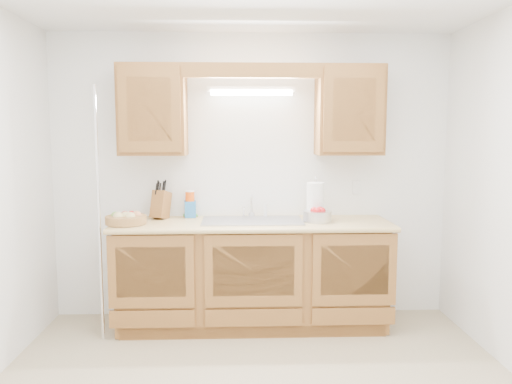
{
  "coord_description": "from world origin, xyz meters",
  "views": [
    {
      "loc": [
        -0.12,
        -2.93,
        1.63
      ],
      "look_at": [
        0.02,
        0.85,
        1.19
      ],
      "focal_mm": 35.0,
      "sensor_mm": 36.0,
      "label": 1
    }
  ],
  "objects_px": {
    "fruit_basket": "(126,219)",
    "paper_towel": "(315,201)",
    "apple_bowl": "(317,215)",
    "knife_block": "(161,204)"
  },
  "relations": [
    {
      "from": "apple_bowl",
      "to": "knife_block",
      "type": "bearing_deg",
      "value": 170.79
    },
    {
      "from": "paper_towel",
      "to": "apple_bowl",
      "type": "bearing_deg",
      "value": -89.2
    },
    {
      "from": "paper_towel",
      "to": "apple_bowl",
      "type": "distance_m",
      "value": 0.15
    },
    {
      "from": "apple_bowl",
      "to": "fruit_basket",
      "type": "bearing_deg",
      "value": -177.96
    },
    {
      "from": "knife_block",
      "to": "apple_bowl",
      "type": "bearing_deg",
      "value": 13.16
    },
    {
      "from": "paper_towel",
      "to": "apple_bowl",
      "type": "xyz_separation_m",
      "value": [
        0.0,
        -0.11,
        -0.1
      ]
    },
    {
      "from": "fruit_basket",
      "to": "apple_bowl",
      "type": "bearing_deg",
      "value": 2.04
    },
    {
      "from": "fruit_basket",
      "to": "paper_towel",
      "type": "distance_m",
      "value": 1.58
    },
    {
      "from": "fruit_basket",
      "to": "paper_towel",
      "type": "xyz_separation_m",
      "value": [
        1.57,
        0.17,
        0.11
      ]
    },
    {
      "from": "knife_block",
      "to": "fruit_basket",
      "type": "bearing_deg",
      "value": -109.21
    }
  ]
}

